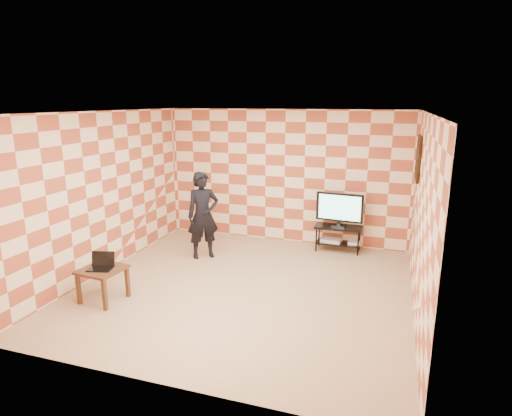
% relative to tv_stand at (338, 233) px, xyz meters
% --- Properties ---
extents(floor, '(5.00, 5.00, 0.00)m').
position_rel_tv_stand_xyz_m(floor, '(-1.17, -2.17, -0.36)').
color(floor, tan).
rests_on(floor, ground).
extents(wall_back, '(5.00, 0.02, 2.70)m').
position_rel_tv_stand_xyz_m(wall_back, '(-1.17, 0.33, 0.99)').
color(wall_back, beige).
rests_on(wall_back, ground).
extents(wall_front, '(5.00, 0.02, 2.70)m').
position_rel_tv_stand_xyz_m(wall_front, '(-1.17, -4.67, 0.99)').
color(wall_front, beige).
rests_on(wall_front, ground).
extents(wall_left, '(0.02, 5.00, 2.70)m').
position_rel_tv_stand_xyz_m(wall_left, '(-3.67, -2.17, 0.99)').
color(wall_left, beige).
rests_on(wall_left, ground).
extents(wall_right, '(0.02, 5.00, 2.70)m').
position_rel_tv_stand_xyz_m(wall_right, '(1.33, -2.17, 0.99)').
color(wall_right, beige).
rests_on(wall_right, ground).
extents(ceiling, '(5.00, 5.00, 0.02)m').
position_rel_tv_stand_xyz_m(ceiling, '(-1.17, -2.17, 2.34)').
color(ceiling, white).
rests_on(ceiling, wall_back).
extents(wall_art, '(0.04, 0.72, 0.72)m').
position_rel_tv_stand_xyz_m(wall_art, '(1.30, -0.62, 1.59)').
color(wall_art, black).
rests_on(wall_art, wall_right).
extents(tv_stand, '(0.91, 0.41, 0.50)m').
position_rel_tv_stand_xyz_m(tv_stand, '(0.00, 0.00, 0.00)').
color(tv_stand, black).
rests_on(tv_stand, floor).
extents(tv, '(0.90, 0.19, 0.65)m').
position_rel_tv_stand_xyz_m(tv, '(0.00, -0.00, 0.50)').
color(tv, black).
rests_on(tv, tv_stand).
extents(dvd_player, '(0.41, 0.31, 0.06)m').
position_rel_tv_stand_xyz_m(dvd_player, '(-0.13, -0.01, -0.16)').
color(dvd_player, silver).
rests_on(dvd_player, tv_stand).
extents(game_console, '(0.23, 0.17, 0.05)m').
position_rel_tv_stand_xyz_m(game_console, '(0.31, -0.02, -0.17)').
color(game_console, silver).
rests_on(game_console, tv_stand).
extents(side_table, '(0.63, 0.63, 0.50)m').
position_rel_tv_stand_xyz_m(side_table, '(-2.99, -3.22, 0.05)').
color(side_table, '#341910').
rests_on(side_table, floor).
extents(laptop, '(0.39, 0.34, 0.23)m').
position_rel_tv_stand_xyz_m(laptop, '(-3.00, -3.21, 0.19)').
color(laptop, black).
rests_on(laptop, side_table).
extents(person, '(0.70, 0.66, 1.61)m').
position_rel_tv_stand_xyz_m(person, '(-2.35, -1.11, 0.44)').
color(person, black).
rests_on(person, floor).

